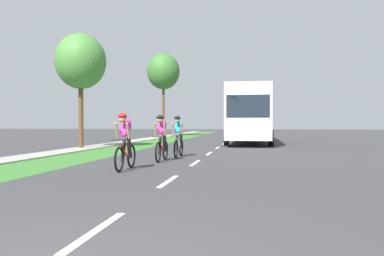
{
  "coord_description": "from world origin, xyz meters",
  "views": [
    {
      "loc": [
        1.88,
        -2.4,
        1.3
      ],
      "look_at": [
        -0.84,
        14.54,
        1.09
      ],
      "focal_mm": 35.98,
      "sensor_mm": 36.0,
      "label": 1
    }
  ],
  "objects_px": {
    "cyclist_distant": "(178,136)",
    "street_tree_far": "(163,72)",
    "cyclist_trailing": "(162,138)",
    "street_tree_near": "(81,62)",
    "cyclist_lead": "(125,141)",
    "bus_white": "(249,113)",
    "pickup_maroon": "(249,127)"
  },
  "relations": [
    {
      "from": "cyclist_distant",
      "to": "street_tree_far",
      "type": "distance_m",
      "value": 24.54
    },
    {
      "from": "cyclist_trailing",
      "to": "street_tree_near",
      "type": "bearing_deg",
      "value": 134.28
    },
    {
      "from": "cyclist_lead",
      "to": "bus_white",
      "type": "relative_size",
      "value": 0.15
    },
    {
      "from": "bus_white",
      "to": "street_tree_far",
      "type": "relative_size",
      "value": 1.4
    },
    {
      "from": "cyclist_lead",
      "to": "cyclist_distant",
      "type": "bearing_deg",
      "value": 81.08
    },
    {
      "from": "cyclist_lead",
      "to": "street_tree_far",
      "type": "height_order",
      "value": "street_tree_far"
    },
    {
      "from": "bus_white",
      "to": "cyclist_lead",
      "type": "bearing_deg",
      "value": -101.65
    },
    {
      "from": "bus_white",
      "to": "street_tree_far",
      "type": "xyz_separation_m",
      "value": [
        -8.65,
        11.67,
        4.48
      ]
    },
    {
      "from": "street_tree_near",
      "to": "bus_white",
      "type": "bearing_deg",
      "value": 40.8
    },
    {
      "from": "cyclist_trailing",
      "to": "pickup_maroon",
      "type": "relative_size",
      "value": 0.34
    },
    {
      "from": "cyclist_lead",
      "to": "cyclist_trailing",
      "type": "height_order",
      "value": "same"
    },
    {
      "from": "pickup_maroon",
      "to": "street_tree_far",
      "type": "xyz_separation_m",
      "value": [
        -8.44,
        -6.87,
        5.63
      ]
    },
    {
      "from": "pickup_maroon",
      "to": "street_tree_near",
      "type": "relative_size",
      "value": 0.86
    },
    {
      "from": "cyclist_distant",
      "to": "bus_white",
      "type": "height_order",
      "value": "bus_white"
    },
    {
      "from": "pickup_maroon",
      "to": "bus_white",
      "type": "bearing_deg",
      "value": -89.35
    },
    {
      "from": "pickup_maroon",
      "to": "street_tree_near",
      "type": "height_order",
      "value": "street_tree_near"
    },
    {
      "from": "street_tree_near",
      "to": "street_tree_far",
      "type": "bearing_deg",
      "value": 90.49
    },
    {
      "from": "pickup_maroon",
      "to": "street_tree_far",
      "type": "bearing_deg",
      "value": -140.84
    },
    {
      "from": "cyclist_distant",
      "to": "street_tree_far",
      "type": "bearing_deg",
      "value": 104.76
    },
    {
      "from": "bus_white",
      "to": "street_tree_near",
      "type": "xyz_separation_m",
      "value": [
        -8.49,
        -7.33,
        2.47
      ]
    },
    {
      "from": "street_tree_far",
      "to": "cyclist_distant",
      "type": "bearing_deg",
      "value": -75.24
    },
    {
      "from": "cyclist_distant",
      "to": "street_tree_near",
      "type": "height_order",
      "value": "street_tree_near"
    },
    {
      "from": "cyclist_lead",
      "to": "cyclist_distant",
      "type": "relative_size",
      "value": 1.0
    },
    {
      "from": "street_tree_near",
      "to": "street_tree_far",
      "type": "distance_m",
      "value": 19.1
    },
    {
      "from": "bus_white",
      "to": "street_tree_near",
      "type": "distance_m",
      "value": 11.48
    },
    {
      "from": "bus_white",
      "to": "pickup_maroon",
      "type": "height_order",
      "value": "bus_white"
    },
    {
      "from": "street_tree_near",
      "to": "street_tree_far",
      "type": "relative_size",
      "value": 0.71
    },
    {
      "from": "cyclist_trailing",
      "to": "cyclist_distant",
      "type": "xyz_separation_m",
      "value": [
        0.25,
        1.72,
        0.0
      ]
    },
    {
      "from": "cyclist_distant",
      "to": "bus_white",
      "type": "relative_size",
      "value": 0.15
    },
    {
      "from": "cyclist_trailing",
      "to": "pickup_maroon",
      "type": "height_order",
      "value": "pickup_maroon"
    },
    {
      "from": "street_tree_far",
      "to": "cyclist_lead",
      "type": "bearing_deg",
      "value": -78.81
    },
    {
      "from": "cyclist_lead",
      "to": "street_tree_near",
      "type": "xyz_separation_m",
      "value": [
        -5.25,
        8.37,
        3.64
      ]
    }
  ]
}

